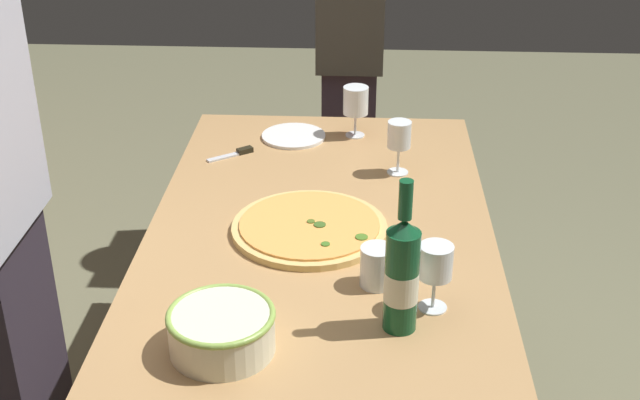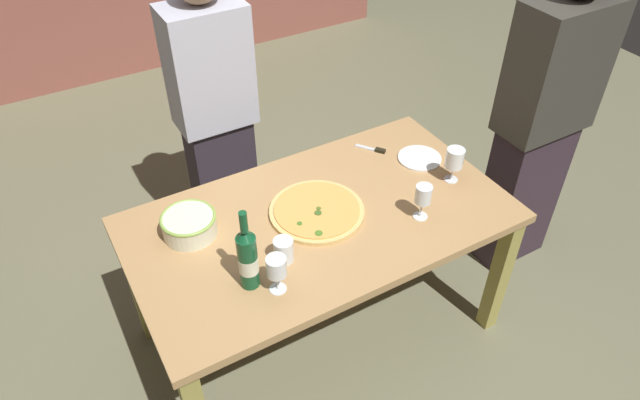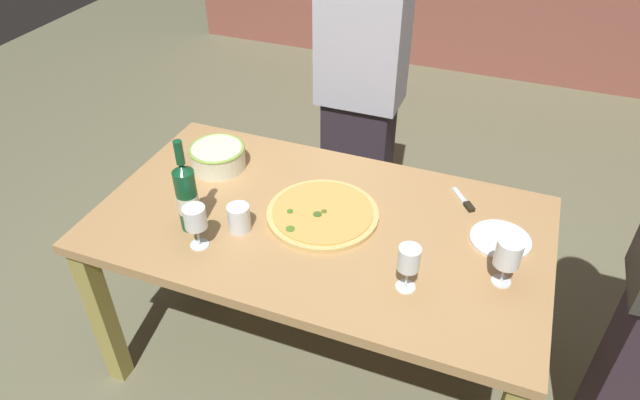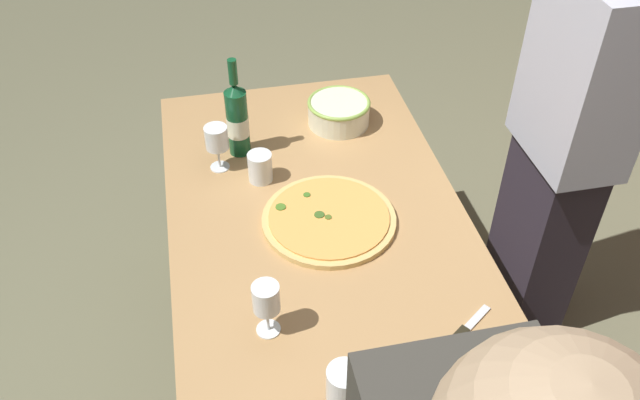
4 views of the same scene
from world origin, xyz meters
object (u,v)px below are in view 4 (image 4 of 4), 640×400
(dining_table, at_px, (320,245))
(side_plate, at_px, (423,389))
(wine_glass_near_pizza, at_px, (266,300))
(person_guest_left, at_px, (564,146))
(cup_amber, at_px, (260,167))
(pizza_knife, at_px, (467,328))
(pizza, at_px, (329,218))
(wine_glass_far_left, at_px, (344,387))
(wine_glass_by_bottle, at_px, (217,140))
(wine_bottle, at_px, (237,119))
(serving_bowl, at_px, (339,111))

(dining_table, bearing_deg, side_plate, 10.91)
(wine_glass_near_pizza, xyz_separation_m, person_guest_left, (-0.49, 1.05, -0.04))
(wine_glass_near_pizza, height_order, side_plate, wine_glass_near_pizza)
(cup_amber, relative_size, side_plate, 0.48)
(side_plate, distance_m, pizza_knife, 0.22)
(pizza, relative_size, side_plate, 1.96)
(pizza, xyz_separation_m, cup_amber, (-0.24, -0.17, 0.04))
(wine_glass_far_left, relative_size, cup_amber, 1.69)
(dining_table, distance_m, pizza, 0.11)
(pizza_knife, xyz_separation_m, person_guest_left, (-0.59, 0.56, 0.07))
(wine_glass_by_bottle, bearing_deg, cup_amber, 54.41)
(wine_glass_far_left, bearing_deg, wine_bottle, -173.90)
(serving_bowl, bearing_deg, side_plate, -2.88)
(serving_bowl, bearing_deg, dining_table, -19.03)
(wine_glass_far_left, xyz_separation_m, cup_amber, (-0.88, -0.06, -0.06))
(wine_glass_near_pizza, bearing_deg, wine_glass_far_left, 25.41)
(wine_glass_far_left, relative_size, pizza_knife, 1.22)
(wine_glass_by_bottle, distance_m, cup_amber, 0.17)
(wine_bottle, distance_m, wine_glass_near_pizza, 0.77)
(wine_glass_near_pizza, xyz_separation_m, wine_glass_far_left, (0.27, 0.13, -0.00))
(serving_bowl, relative_size, wine_glass_by_bottle, 1.41)
(wine_bottle, distance_m, wine_glass_far_left, 1.05)
(wine_glass_by_bottle, distance_m, wine_glass_far_left, 0.99)
(dining_table, height_order, side_plate, side_plate)
(wine_glass_far_left, bearing_deg, person_guest_left, 129.51)
(dining_table, relative_size, wine_glass_by_bottle, 10.03)
(wine_glass_far_left, xyz_separation_m, side_plate, (-0.03, 0.20, -0.11))
(wine_glass_by_bottle, relative_size, side_plate, 0.77)
(cup_amber, xyz_separation_m, pizza_knife, (0.71, 0.43, -0.04))
(pizza_knife, bearing_deg, wine_glass_near_pizza, -101.76)
(pizza_knife, bearing_deg, pizza, -151.44)
(wine_glass_far_left, height_order, side_plate, wine_glass_far_left)
(wine_bottle, height_order, person_guest_left, person_guest_left)
(wine_glass_near_pizza, distance_m, pizza_knife, 0.52)
(dining_table, distance_m, side_plate, 0.63)
(cup_amber, bearing_deg, pizza, 35.60)
(pizza, xyz_separation_m, side_plate, (0.62, 0.09, -0.01))
(cup_amber, distance_m, side_plate, 0.90)
(pizza_knife, relative_size, person_guest_left, 0.08)
(pizza, distance_m, wine_bottle, 0.48)
(dining_table, bearing_deg, pizza_knife, 31.29)
(wine_bottle, xyz_separation_m, side_plate, (1.02, 0.31, -0.13))
(pizza, xyz_separation_m, wine_bottle, (-0.40, -0.22, 0.12))
(pizza, bearing_deg, wine_glass_near_pizza, -32.76)
(pizza_knife, bearing_deg, person_guest_left, 136.57)
(pizza, bearing_deg, side_plate, 8.39)
(serving_bowl, distance_m, wine_bottle, 0.39)
(pizza, xyz_separation_m, wine_glass_near_pizza, (0.37, -0.24, 0.11))
(pizza, relative_size, wine_bottle, 1.15)
(serving_bowl, distance_m, person_guest_left, 0.77)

